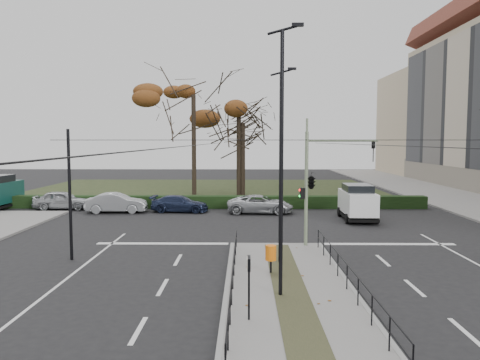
# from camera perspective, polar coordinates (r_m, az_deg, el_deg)

# --- Properties ---
(ground) EXTENTS (140.00, 140.00, 0.00)m
(ground) POSITION_cam_1_polar(r_m,az_deg,el_deg) (19.90, 5.36, -11.16)
(ground) COLOR black
(ground) RESTS_ON ground
(median_island) EXTENTS (4.40, 15.00, 0.14)m
(median_island) POSITION_cam_1_polar(r_m,az_deg,el_deg) (17.50, 6.05, -13.20)
(median_island) COLOR slate
(median_island) RESTS_ON ground
(sidewalk_east) EXTENTS (8.00, 90.00, 0.14)m
(sidewalk_east) POSITION_cam_1_polar(r_m,az_deg,el_deg) (45.83, 25.97, -2.43)
(sidewalk_east) COLOR slate
(sidewalk_east) RESTS_ON ground
(park) EXTENTS (38.00, 26.00, 0.10)m
(park) POSITION_cam_1_polar(r_m,az_deg,el_deg) (51.53, -4.28, -1.22)
(park) COLOR #232C16
(park) RESTS_ON ground
(hedge) EXTENTS (38.00, 1.00, 1.00)m
(hedge) POSITION_cam_1_polar(r_m,az_deg,el_deg) (38.24, -5.99, -2.67)
(hedge) COLOR black
(hedge) RESTS_ON ground
(median_railing) EXTENTS (4.14, 13.24, 0.92)m
(median_railing) POSITION_cam_1_polar(r_m,az_deg,el_deg) (17.14, 6.11, -10.42)
(median_railing) COLOR black
(median_railing) RESTS_ON median_island
(catenary) EXTENTS (20.00, 34.00, 6.00)m
(catenary) POSITION_cam_1_polar(r_m,az_deg,el_deg) (20.84, 5.06, -0.84)
(catenary) COLOR black
(catenary) RESTS_ON ground
(traffic_light) EXTENTS (3.93, 2.23, 5.78)m
(traffic_light) POSITION_cam_1_polar(r_m,az_deg,el_deg) (23.89, 8.90, 0.04)
(traffic_light) COLOR gray
(traffic_light) RESTS_ON median_island
(litter_bin) EXTENTS (0.44, 0.44, 1.13)m
(litter_bin) POSITION_cam_1_polar(r_m,az_deg,el_deg) (19.09, 3.78, -8.90)
(litter_bin) COLOR black
(litter_bin) RESTS_ON median_island
(info_panel) EXTENTS (0.11, 0.50, 1.90)m
(info_panel) POSITION_cam_1_polar(r_m,az_deg,el_deg) (14.10, 1.08, -10.98)
(info_panel) COLOR black
(info_panel) RESTS_ON median_island
(streetlamp_median_near) EXTENTS (0.77, 0.16, 9.20)m
(streetlamp_median_near) POSITION_cam_1_polar(r_m,az_deg,el_deg) (15.87, 5.14, 2.44)
(streetlamp_median_near) COLOR black
(streetlamp_median_near) RESTS_ON median_island
(streetlamp_median_far) EXTENTS (0.70, 0.14, 8.43)m
(streetlamp_median_far) POSITION_cam_1_polar(r_m,az_deg,el_deg) (20.29, 5.00, 1.85)
(streetlamp_median_far) COLOR black
(streetlamp_median_far) RESTS_ON median_island
(parked_car_first) EXTENTS (4.53, 2.09, 1.50)m
(parked_car_first) POSITION_cam_1_polar(r_m,az_deg,el_deg) (39.84, -20.84, -2.29)
(parked_car_first) COLOR #A0A3A7
(parked_car_first) RESTS_ON ground
(parked_car_second) EXTENTS (4.62, 1.83, 1.50)m
(parked_car_second) POSITION_cam_1_polar(r_m,az_deg,el_deg) (36.79, -14.82, -2.71)
(parked_car_second) COLOR #A0A3A7
(parked_car_second) RESTS_ON ground
(parked_car_third) EXTENTS (4.52, 2.13, 1.28)m
(parked_car_third) POSITION_cam_1_polar(r_m,az_deg,el_deg) (36.21, -7.35, -2.88)
(parked_car_third) COLOR #1C2541
(parked_car_third) RESTS_ON ground
(parked_car_fourth) EXTENTS (5.08, 2.58, 1.37)m
(parked_car_fourth) POSITION_cam_1_polar(r_m,az_deg,el_deg) (35.32, 2.48, -2.96)
(parked_car_fourth) COLOR #A0A3A7
(parked_car_fourth) RESTS_ON ground
(white_van) EXTENTS (2.24, 4.70, 2.47)m
(white_van) POSITION_cam_1_polar(r_m,az_deg,el_deg) (33.25, 14.11, -2.55)
(white_van) COLOR white
(white_van) RESTS_ON ground
(rust_tree) EXTENTS (9.89, 9.89, 12.98)m
(rust_tree) POSITION_cam_1_polar(r_m,az_deg,el_deg) (46.88, -5.70, 10.30)
(rust_tree) COLOR black
(rust_tree) RESTS_ON park
(bare_tree_center) EXTENTS (6.04, 6.04, 9.43)m
(bare_tree_center) POSITION_cam_1_polar(r_m,az_deg,el_deg) (45.97, 0.36, 6.33)
(bare_tree_center) COLOR black
(bare_tree_center) RESTS_ON park
(bare_tree_near) EXTENTS (7.64, 7.64, 10.28)m
(bare_tree_near) POSITION_cam_1_polar(r_m,az_deg,el_deg) (45.98, -0.15, 7.08)
(bare_tree_near) COLOR black
(bare_tree_near) RESTS_ON park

